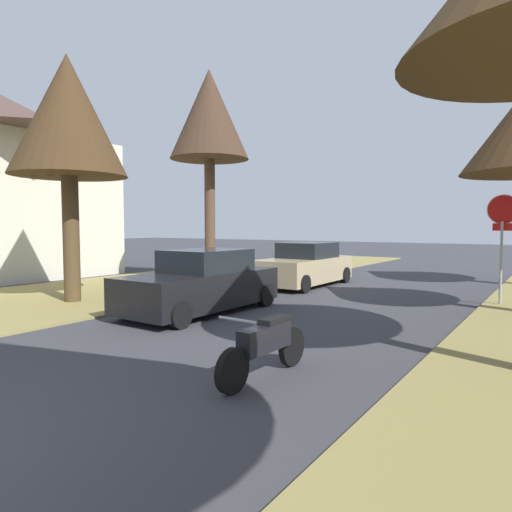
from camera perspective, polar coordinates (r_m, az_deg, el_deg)
name	(u,v)px	position (r m, az deg, el deg)	size (l,w,h in m)	color
stop_sign_far	(503,225)	(13.79, 28.92, 3.47)	(0.81, 0.21, 2.97)	#9EA0A5
street_tree_left_mid_a	(68,118)	(13.91, -22.86, 15.92)	(3.16, 3.16, 6.85)	#4F3A23
street_tree_left_mid_b	(209,117)	(17.83, -5.99, 17.20)	(3.00, 3.00, 8.04)	#4F3B2C
parked_sedan_black	(202,283)	(11.38, -6.90, -3.49)	(1.94, 4.40, 1.57)	black
parked_sedan_tan	(305,266)	(16.43, 6.30, -1.25)	(1.94, 4.40, 1.57)	tan
parked_motorcycle	(266,345)	(6.47, 1.22, -11.23)	(0.60, 2.05, 0.97)	black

